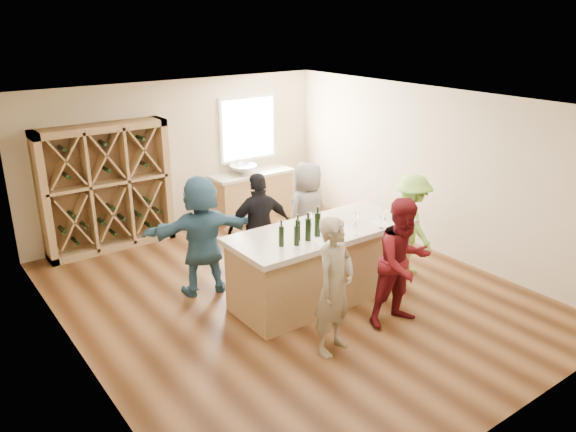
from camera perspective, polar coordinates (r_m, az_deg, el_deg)
floor at (r=8.43m, az=0.26°, el=-8.21°), size 6.00×7.00×0.10m
ceiling at (r=7.51m, az=0.29°, el=11.70°), size 6.00×7.00×0.10m
wall_back at (r=10.80m, az=-11.07°, el=6.06°), size 6.00×0.10×2.80m
wall_front at (r=5.64m, az=22.50°, el=-8.36°), size 6.00×0.10×2.80m
wall_left at (r=6.63m, az=-21.49°, el=-3.96°), size 0.10×7.00×2.80m
wall_right at (r=9.89m, az=14.67°, el=4.50°), size 0.10×7.00×2.80m
window_frame at (r=11.35m, az=-4.11°, el=8.86°), size 1.30×0.06×1.30m
window_pane at (r=11.33m, az=-4.01°, el=8.84°), size 1.18×0.01×1.18m
wine_rack at (r=10.10m, az=-17.93°, el=2.71°), size 2.20×0.45×2.20m
back_counter_base at (r=11.41m, az=-3.64°, el=2.08°), size 1.60×0.58×0.86m
back_counter_top at (r=11.28m, az=-3.69°, el=4.30°), size 1.70×0.62×0.06m
sink at (r=11.14m, az=-4.58°, el=4.74°), size 0.54×0.54×0.19m
faucet at (r=11.28m, az=-5.07°, el=5.21°), size 0.02×0.02×0.30m
tasting_counter_base at (r=8.11m, az=3.38°, el=-5.10°), size 2.60×1.00×1.00m
tasting_counter_top at (r=7.89m, az=3.46°, el=-1.55°), size 2.72×1.12×0.08m
wine_bottle_a at (r=7.23m, az=-0.68°, el=-2.05°), size 0.07×0.07×0.28m
wine_bottle_b at (r=7.26m, az=0.88°, el=-1.98°), size 0.09×0.09×0.28m
wine_bottle_c at (r=7.41m, az=1.00°, el=-1.48°), size 0.09×0.09×0.28m
wine_bottle_d at (r=7.41m, az=2.05°, el=-1.37°), size 0.10×0.10×0.31m
wine_bottle_e at (r=7.56m, az=3.02°, el=-0.85°), size 0.09×0.09×0.34m
wine_glass_a at (r=7.38m, az=3.98°, el=-2.03°), size 0.08×0.08×0.18m
wine_glass_b at (r=7.62m, az=7.03°, el=-1.33°), size 0.08×0.08×0.20m
wine_glass_c at (r=7.94m, az=9.48°, el=-0.64°), size 0.08×0.08×0.18m
wine_glass_d at (r=8.00m, az=7.00°, el=-0.32°), size 0.09×0.09×0.19m
wine_glass_e at (r=8.30m, az=9.78°, el=0.19°), size 0.06×0.06×0.16m
tasting_menu_a at (r=7.42m, az=3.56°, el=-2.65°), size 0.28×0.33×0.00m
tasting_menu_b at (r=7.74m, az=6.34°, el=-1.76°), size 0.33×0.38×0.00m
tasting_menu_c at (r=8.16m, az=9.38°, el=-0.74°), size 0.28×0.32×0.00m
person_near_left at (r=6.74m, az=4.73°, el=-7.11°), size 0.75×0.63×1.74m
person_near_right at (r=7.46m, az=11.61°, el=-4.66°), size 0.90×0.57×1.75m
person_server at (r=9.05m, az=12.42°, el=-0.76°), size 0.78×1.13×1.60m
person_far_mid at (r=8.52m, az=-2.87°, el=-1.20°), size 1.10×0.73×1.71m
person_far_right at (r=9.18m, az=2.00°, el=0.32°), size 0.90×0.67×1.69m
person_far_left at (r=8.21m, az=-8.74°, el=-1.94°), size 1.76×0.99×1.79m
wine_glass_f at (r=7.96m, az=2.28°, el=-0.33°), size 0.07×0.07×0.18m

